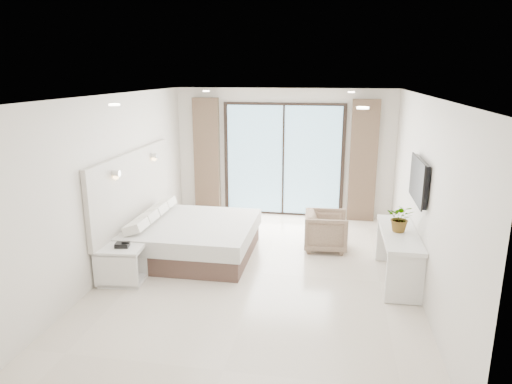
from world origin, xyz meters
TOP-DOWN VIEW (x-y plane):
  - ground at (0.00, 0.00)m, footprint 6.20×6.20m
  - room_shell at (-0.20, 0.81)m, footprint 4.62×6.22m
  - bed at (-1.28, 0.53)m, footprint 2.06×1.96m
  - nightstand at (-1.95, -0.65)m, footprint 0.65×0.55m
  - phone at (-1.93, -0.64)m, footprint 0.22×0.18m
  - console_desk at (2.04, 0.09)m, footprint 0.50×1.61m
  - plant at (2.04, 0.10)m, footprint 0.47×0.50m
  - armchair at (0.97, 1.19)m, footprint 0.70×0.74m

SIDE VIEW (x-z plane):
  - ground at x=0.00m, z-range 0.00..0.00m
  - nightstand at x=-1.95m, z-range 0.00..0.55m
  - bed at x=-1.28m, z-range -0.05..0.66m
  - armchair at x=0.97m, z-range 0.00..0.74m
  - console_desk at x=2.04m, z-range 0.18..0.95m
  - phone at x=-1.93m, z-range 0.55..0.62m
  - plant at x=2.04m, z-range 0.77..1.10m
  - room_shell at x=-0.20m, z-range 0.22..2.94m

